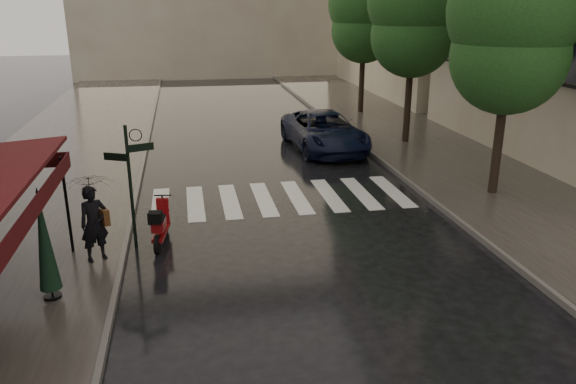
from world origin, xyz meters
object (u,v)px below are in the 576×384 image
object	(u,v)px
scooter	(160,225)
parasol_back	(44,241)
pedestrian_with_umbrella	(90,191)
parked_car	(324,131)

from	to	relation	value
scooter	parasol_back	distance (m)	3.42
pedestrian_with_umbrella	parked_car	bearing A→B (deg)	21.24
pedestrian_with_umbrella	scooter	xyz separation A→B (m)	(1.42, 0.87, -1.28)
pedestrian_with_umbrella	parked_car	size ratio (longest dim) A/B	0.45
parked_car	pedestrian_with_umbrella	bearing A→B (deg)	-133.19
parasol_back	scooter	bearing A→B (deg)	50.87
pedestrian_with_umbrella	parasol_back	world-z (taller)	pedestrian_with_umbrella
pedestrian_with_umbrella	parked_car	distance (m)	12.36
pedestrian_with_umbrella	parked_car	xyz separation A→B (m)	(7.81, 9.53, -1.02)
scooter	parasol_back	xyz separation A→B (m)	(-2.09, -2.57, 0.84)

